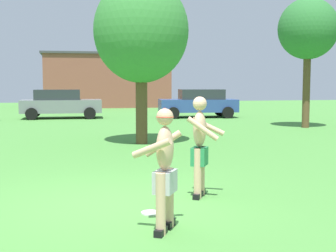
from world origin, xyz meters
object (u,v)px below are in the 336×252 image
object	(u,v)px
car_blue_far_end	(199,103)
tree_right_field	(308,30)
frisbee	(150,213)
tree_near_building	(141,31)
player_with_cap	(164,164)
car_gray_mid_lot	(60,103)
player_in_green	(200,144)

from	to	relation	value
car_blue_far_end	tree_right_field	world-z (taller)	tree_right_field
frisbee	tree_near_building	size ratio (longest dim) A/B	0.05
player_with_cap	tree_near_building	bearing A→B (deg)	82.97
frisbee	car_blue_far_end	bearing A→B (deg)	71.99
player_with_cap	frisbee	bearing A→B (deg)	92.72
tree_near_building	tree_right_field	bearing A→B (deg)	25.89
frisbee	car_gray_mid_lot	xyz separation A→B (m)	(-1.55, 19.48, 0.81)
car_gray_mid_lot	tree_near_building	xyz separation A→B (m)	(2.68, -11.47, 2.74)
car_blue_far_end	tree_right_field	bearing A→B (deg)	-66.71
player_with_cap	tree_right_field	distance (m)	15.81
player_with_cap	frisbee	xyz separation A→B (m)	(-0.04, 0.85, -0.88)
frisbee	tree_right_field	world-z (taller)	tree_right_field
player_in_green	car_blue_far_end	size ratio (longest dim) A/B	0.39
player_with_cap	car_blue_far_end	distance (m)	20.29
car_gray_mid_lot	car_blue_far_end	size ratio (longest dim) A/B	0.98
player_in_green	car_gray_mid_lot	world-z (taller)	player_in_green
car_blue_far_end	tree_near_building	world-z (taller)	tree_near_building
player_in_green	car_blue_far_end	world-z (taller)	player_in_green
car_gray_mid_lot	tree_near_building	distance (m)	12.10
tree_right_field	tree_near_building	xyz separation A→B (m)	(-7.80, -3.79, -0.64)
player_with_cap	car_gray_mid_lot	distance (m)	20.39
car_gray_mid_lot	tree_right_field	distance (m)	13.43
player_with_cap	player_in_green	xyz separation A→B (m)	(0.97, 1.69, 0.02)
player_with_cap	player_in_green	bearing A→B (deg)	60.14
player_with_cap	tree_right_field	xyz separation A→B (m)	(8.90, 12.64, 3.31)
player_in_green	tree_right_field	size ratio (longest dim) A/B	0.31
player_with_cap	player_in_green	world-z (taller)	player_in_green
player_in_green	tree_right_field	distance (m)	13.91
car_blue_far_end	tree_near_building	xyz separation A→B (m)	(-4.90, -10.54, 2.74)
car_gray_mid_lot	car_blue_far_end	distance (m)	7.64
player_with_cap	tree_near_building	xyz separation A→B (m)	(1.09, 8.85, 2.67)
player_with_cap	frisbee	size ratio (longest dim) A/B	5.91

